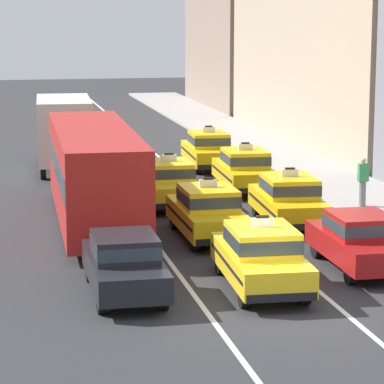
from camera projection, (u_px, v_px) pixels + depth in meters
name	position (u px, v px, depth m)	size (l,w,h in m)	color
ground_plane	(273.00, 310.00, 23.44)	(160.00, 160.00, 0.00)	#2B2B2D
lane_stripe_left_center	(106.00, 176.00, 42.35)	(0.14, 80.00, 0.01)	silver
lane_stripe_center_right	(178.00, 173.00, 43.00)	(0.14, 80.00, 0.01)	silver
sidewalk_curb	(339.00, 187.00, 39.31)	(4.00, 90.00, 0.15)	#9E9993
sedan_left_nearest	(125.00, 263.00, 24.52)	(1.80, 4.32, 1.58)	black
bus_left_second	(94.00, 170.00, 32.56)	(2.80, 11.26, 3.22)	black
box_truck_left_third	(64.00, 130.00, 43.61)	(2.59, 7.07, 3.27)	black
taxi_center_nearest	(261.00, 256.00, 25.05)	(2.02, 4.64, 1.96)	black
taxi_center_second	(207.00, 211.00, 30.61)	(1.83, 4.57, 1.96)	black
taxi_center_third	(169.00, 182.00, 35.79)	(1.96, 4.61, 1.96)	black
sedan_right_nearest	(359.00, 239.00, 26.98)	(1.84, 4.33, 1.58)	black
taxi_right_second	(289.00, 199.00, 32.54)	(2.07, 4.66, 1.96)	black
taxi_right_third	(245.00, 169.00, 38.64)	(2.01, 4.64, 1.96)	black
taxi_right_fourth	(208.00, 149.00, 44.14)	(2.01, 4.63, 1.96)	black
pedestrian_near_crosswalk	(363.00, 182.00, 34.91)	(0.36, 0.24, 1.75)	slate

